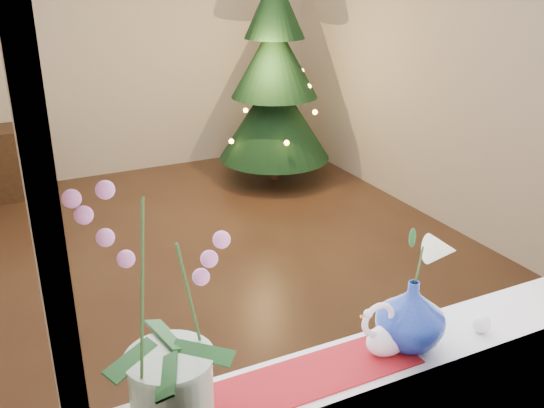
% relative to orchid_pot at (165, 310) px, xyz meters
% --- Properties ---
extents(ground, '(5.00, 5.00, 0.00)m').
position_rel_orchid_pot_xyz_m(ground, '(0.82, 2.37, -1.28)').
color(ground, '#372016').
rests_on(ground, ground).
extents(wall_back, '(4.50, 0.10, 2.70)m').
position_rel_orchid_pot_xyz_m(wall_back, '(0.82, 4.87, 0.07)').
color(wall_back, beige).
rests_on(wall_back, ground).
extents(wall_front, '(4.50, 0.10, 2.70)m').
position_rel_orchid_pot_xyz_m(wall_front, '(0.82, -0.13, 0.07)').
color(wall_front, beige).
rests_on(wall_front, ground).
extents(wall_right, '(0.10, 5.00, 2.70)m').
position_rel_orchid_pot_xyz_m(wall_right, '(3.07, 2.37, 0.07)').
color(wall_right, beige).
rests_on(wall_right, ground).
extents(windowsill, '(2.20, 0.26, 0.04)m').
position_rel_orchid_pot_xyz_m(windowsill, '(0.82, -0.00, -0.38)').
color(windowsill, white).
rests_on(windowsill, window_apron).
extents(window_frame, '(2.22, 0.06, 1.60)m').
position_rel_orchid_pot_xyz_m(window_frame, '(0.82, -0.10, 0.42)').
color(window_frame, white).
rests_on(window_frame, windowsill).
extents(runner, '(0.70, 0.20, 0.01)m').
position_rel_orchid_pot_xyz_m(runner, '(0.44, -0.00, -0.36)').
color(runner, maroon).
rests_on(runner, windowsill).
extents(orchid_pot, '(0.31, 0.31, 0.72)m').
position_rel_orchid_pot_xyz_m(orchid_pot, '(0.00, 0.00, 0.00)').
color(orchid_pot, silver).
rests_on(orchid_pot, windowsill).
extents(swan, '(0.24, 0.17, 0.19)m').
position_rel_orchid_pot_xyz_m(swan, '(0.72, -0.00, -0.27)').
color(swan, white).
rests_on(swan, windowsill).
extents(blue_vase, '(0.34, 0.34, 0.27)m').
position_rel_orchid_pot_xyz_m(blue_vase, '(0.81, 0.00, -0.22)').
color(blue_vase, navy).
rests_on(blue_vase, windowsill).
extents(lily, '(0.15, 0.09, 0.20)m').
position_rel_orchid_pot_xyz_m(lily, '(0.81, 0.00, 0.01)').
color(lily, white).
rests_on(lily, blue_vase).
extents(paperweight, '(0.07, 0.07, 0.06)m').
position_rel_orchid_pot_xyz_m(paperweight, '(1.08, -0.05, -0.33)').
color(paperweight, white).
rests_on(paperweight, windowsill).
extents(xmas_tree, '(1.47, 1.47, 2.03)m').
position_rel_orchid_pot_xyz_m(xmas_tree, '(2.28, 3.95, -0.26)').
color(xmas_tree, black).
rests_on(xmas_tree, ground).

